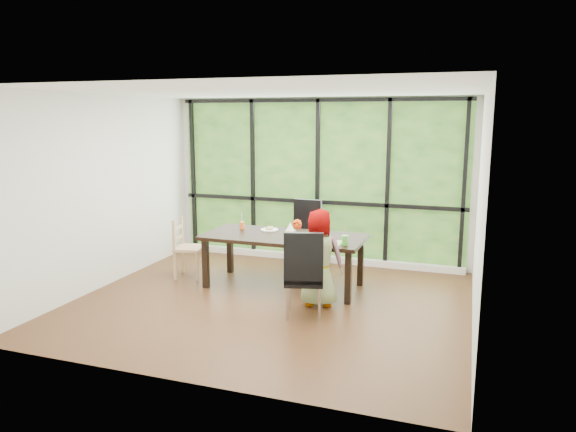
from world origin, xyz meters
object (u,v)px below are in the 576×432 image
object	(u,v)px
child_toddler	(297,247)
orange_cup	(242,225)
plate_far	(269,230)
chair_end_beech	(189,248)
child_older	(318,258)
plate_near	(319,242)
tissue_box	(290,234)
dining_table	(284,261)
chair_window_leather	(304,235)
green_cup	(345,240)
chair_interior_leather	(304,273)

from	to	relation	value
child_toddler	orange_cup	xyz separation A→B (m)	(-0.73, -0.39, 0.37)
plate_far	orange_cup	bearing A→B (deg)	-175.40
child_toddler	plate_far	xyz separation A→B (m)	(-0.31, -0.36, 0.33)
chair_end_beech	child_older	bearing A→B (deg)	-115.32
plate_near	child_toddler	bearing A→B (deg)	124.35
chair_end_beech	tissue_box	distance (m)	1.68
dining_table	chair_window_leather	world-z (taller)	chair_window_leather
plate_near	child_older	bearing A→B (deg)	-75.45
green_cup	chair_interior_leather	bearing A→B (deg)	-116.21
plate_near	orange_cup	distance (m)	1.39
chair_end_beech	child_older	xyz separation A→B (m)	(2.16, -0.54, 0.18)
chair_window_leather	chair_end_beech	world-z (taller)	chair_window_leather
chair_window_leather	chair_end_beech	size ratio (longest dim) A/B	1.20
tissue_box	plate_far	bearing A→B (deg)	140.12
chair_end_beech	child_older	world-z (taller)	child_older
dining_table	orange_cup	bearing A→B (deg)	163.89
plate_far	plate_near	world-z (taller)	same
dining_table	child_toddler	distance (m)	0.61
tissue_box	orange_cup	bearing A→B (deg)	158.55
chair_end_beech	dining_table	bearing A→B (deg)	-100.27
chair_interior_leather	dining_table	bearing A→B (deg)	-72.90
child_older	plate_near	world-z (taller)	child_older
plate_near	green_cup	distance (m)	0.37
child_older	orange_cup	bearing A→B (deg)	-39.74
chair_interior_leather	orange_cup	xyz separation A→B (m)	(-1.34, 1.19, 0.26)
chair_interior_leather	child_toddler	bearing A→B (deg)	-83.73
child_older	plate_far	size ratio (longest dim) A/B	4.81
chair_interior_leather	plate_far	xyz separation A→B (m)	(-0.92, 1.23, 0.22)
chair_interior_leather	child_older	bearing A→B (deg)	-112.34
chair_interior_leather	child_toddler	size ratio (longest dim) A/B	1.26
green_cup	tissue_box	xyz separation A→B (m)	(-0.80, 0.16, -0.01)
child_older	plate_far	bearing A→B (deg)	-50.45
dining_table	plate_far	distance (m)	0.55
dining_table	orange_cup	world-z (taller)	orange_cup
plate_far	tissue_box	xyz separation A→B (m)	(0.45, -0.38, 0.05)
chair_interior_leather	green_cup	bearing A→B (deg)	-130.96
dining_table	orange_cup	size ratio (longest dim) A/B	21.05
plate_near	green_cup	xyz separation A→B (m)	(0.37, -0.05, 0.06)
chair_window_leather	tissue_box	bearing A→B (deg)	-79.64
chair_window_leather	orange_cup	distance (m)	1.11
chair_end_beech	plate_far	distance (m)	1.26
child_older	tissue_box	xyz separation A→B (m)	(-0.52, 0.43, 0.18)
dining_table	tissue_box	size ratio (longest dim) A/B	18.01
chair_end_beech	orange_cup	bearing A→B (deg)	-84.03
dining_table	chair_window_leather	distance (m)	1.03
green_cup	plate_far	bearing A→B (deg)	156.77
dining_table	plate_far	bearing A→B (deg)	141.43
orange_cup	tissue_box	distance (m)	0.94
green_cup	plate_near	bearing A→B (deg)	172.71
chair_end_beech	orange_cup	world-z (taller)	chair_end_beech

